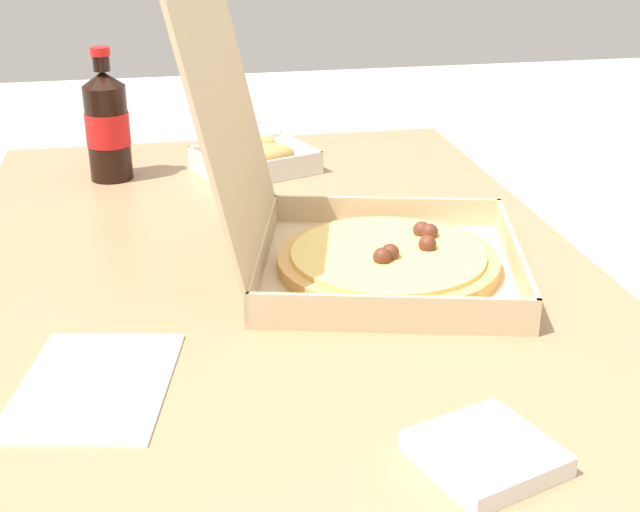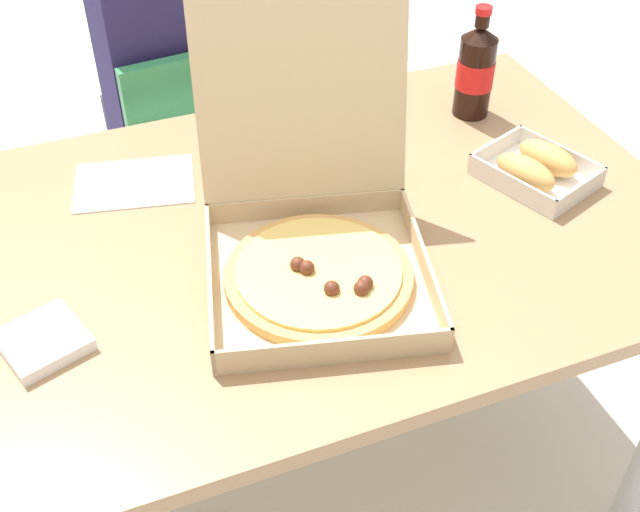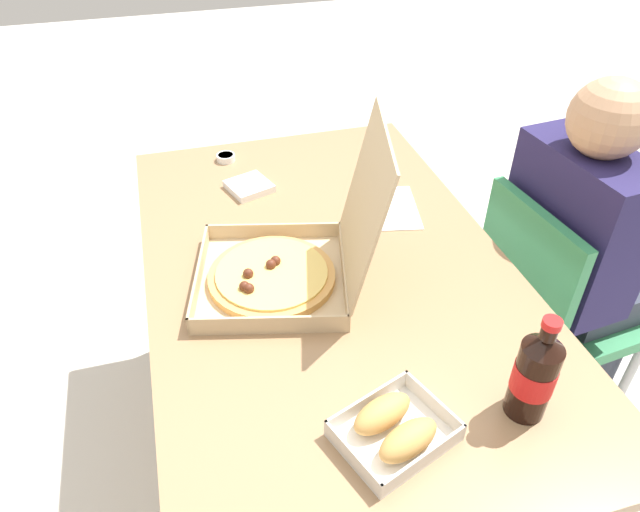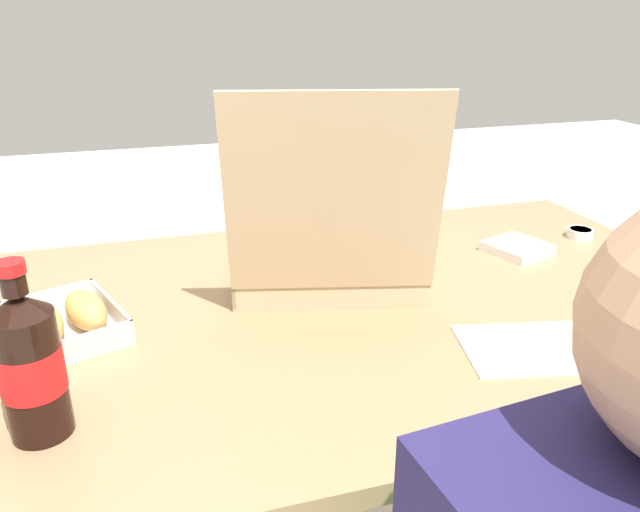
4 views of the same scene
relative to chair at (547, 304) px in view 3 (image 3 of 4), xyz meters
name	(u,v)px [view 3 (image 3 of 4)]	position (x,y,z in m)	size (l,w,h in m)	color
ground_plane	(327,454)	(0.00, -0.66, -0.48)	(10.00, 10.00, 0.00)	beige
dining_table	(330,294)	(0.00, -0.66, 0.20)	(1.38, 0.85, 0.76)	#997551
chair	(547,304)	(0.00, 0.00, 0.00)	(0.44, 0.44, 0.83)	#338451
diner_person	(583,243)	(-0.01, 0.06, 0.21)	(0.38, 0.43, 1.15)	#333847
pizza_box_open	(287,264)	(0.02, -0.77, 0.33)	(0.42, 0.48, 0.37)	tan
bread_side_box	(395,428)	(0.47, -0.68, 0.31)	(0.21, 0.23, 0.06)	white
cola_bottle	(535,375)	(0.48, -0.44, 0.38)	(0.07, 0.07, 0.22)	black
paper_menu	(389,208)	(-0.20, -0.44, 0.28)	(0.21, 0.15, 0.00)	white
napkin_pile	(249,186)	(-0.40, -0.78, 0.29)	(0.11, 0.11, 0.02)	white
dipping_sauce_cup	(226,157)	(-0.58, -0.82, 0.29)	(0.06, 0.06, 0.02)	white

